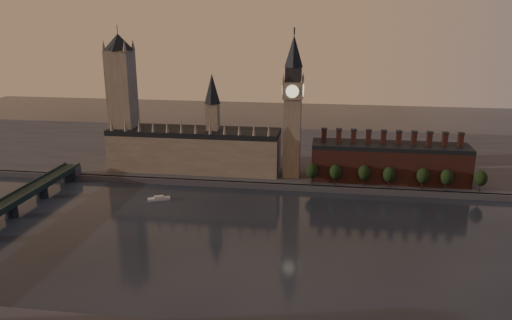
{
  "coord_description": "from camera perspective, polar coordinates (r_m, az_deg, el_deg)",
  "views": [
    {
      "loc": [
        35.03,
        -242.78,
        119.38
      ],
      "look_at": [
        -8.54,
        55.0,
        31.39
      ],
      "focal_mm": 35.0,
      "sensor_mm": 36.0,
      "label": 1
    }
  ],
  "objects": [
    {
      "name": "embankment_tree_3",
      "position": [
        355.58,
        14.99,
        -1.6
      ],
      "size": [
        8.6,
        8.6,
        14.88
      ],
      "color": "black",
      "rests_on": "north_bank"
    },
    {
      "name": "embankment_tree_5",
      "position": [
        361.97,
        20.98,
        -1.83
      ],
      "size": [
        8.6,
        8.6,
        14.88
      ],
      "color": "black",
      "rests_on": "north_bank"
    },
    {
      "name": "big_ben",
      "position": [
        359.15,
        4.23,
        6.22
      ],
      "size": [
        15.0,
        15.0,
        107.0
      ],
      "color": "gray",
      "rests_on": "north_bank"
    },
    {
      "name": "ground",
      "position": [
        272.8,
        0.1,
        -9.65
      ],
      "size": [
        900.0,
        900.0,
        0.0
      ],
      "primitive_type": "plane",
      "color": "black",
      "rests_on": "ground"
    },
    {
      "name": "victoria_tower",
      "position": [
        394.56,
        -15.03,
        6.96
      ],
      "size": [
        24.0,
        24.0,
        108.0
      ],
      "color": "gray",
      "rests_on": "north_bank"
    },
    {
      "name": "embankment_tree_2",
      "position": [
        355.43,
        12.27,
        -1.42
      ],
      "size": [
        8.6,
        8.6,
        14.88
      ],
      "color": "black",
      "rests_on": "north_bank"
    },
    {
      "name": "embankment_tree_4",
      "position": [
        359.55,
        18.55,
        -1.71
      ],
      "size": [
        8.6,
        8.6,
        14.88
      ],
      "color": "black",
      "rests_on": "north_bank"
    },
    {
      "name": "palace_of_westminster",
      "position": [
        383.91,
        -6.98,
        1.42
      ],
      "size": [
        130.0,
        30.3,
        74.0
      ],
      "color": "gray",
      "rests_on": "north_bank"
    },
    {
      "name": "embankment_tree_0",
      "position": [
        353.4,
        6.44,
        -1.25
      ],
      "size": [
        8.6,
        8.6,
        14.88
      ],
      "color": "black",
      "rests_on": "north_bank"
    },
    {
      "name": "north_bank",
      "position": [
        438.29,
        3.44,
        0.73
      ],
      "size": [
        900.0,
        182.0,
        4.0
      ],
      "color": "#4B4B50",
      "rests_on": "ground"
    },
    {
      "name": "chimney_block",
      "position": [
        369.85,
        14.98,
        -0.21
      ],
      "size": [
        110.0,
        25.0,
        37.0
      ],
      "color": "brown",
      "rests_on": "north_bank"
    },
    {
      "name": "embankment_tree_6",
      "position": [
        367.92,
        24.3,
        -1.92
      ],
      "size": [
        8.6,
        8.6,
        14.88
      ],
      "color": "black",
      "rests_on": "north_bank"
    },
    {
      "name": "embankment_tree_1",
      "position": [
        353.38,
        9.08,
        -1.35
      ],
      "size": [
        8.6,
        8.6,
        14.88
      ],
      "color": "black",
      "rests_on": "north_bank"
    },
    {
      "name": "river_boat",
      "position": [
        340.57,
        -11.03,
        -4.34
      ],
      "size": [
        15.14,
        9.56,
        2.93
      ],
      "rotation": [
        0.0,
        0.0,
        0.4
      ],
      "color": "silver",
      "rests_on": "ground"
    }
  ]
}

